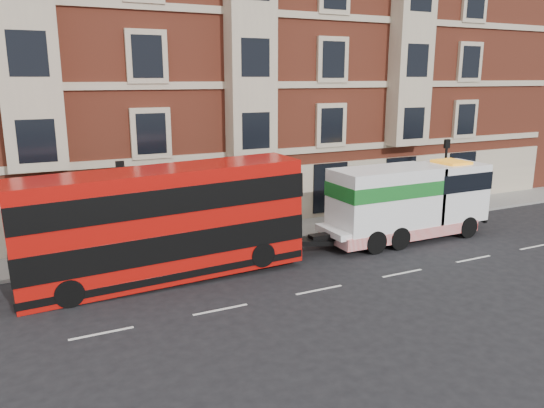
{
  "coord_description": "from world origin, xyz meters",
  "views": [
    {
      "loc": [
        -9.91,
        -16.12,
        7.88
      ],
      "look_at": [
        -0.03,
        4.0,
        2.51
      ],
      "focal_mm": 35.0,
      "sensor_mm": 36.0,
      "label": 1
    }
  ],
  "objects": [
    {
      "name": "ground",
      "position": [
        0.0,
        0.0,
        0.0
      ],
      "size": [
        120.0,
        120.0,
        0.0
      ],
      "primitive_type": "plane",
      "color": "black",
      "rests_on": "ground"
    },
    {
      "name": "sidewalk",
      "position": [
        0.0,
        7.5,
        0.07
      ],
      "size": [
        90.0,
        3.0,
        0.15
      ],
      "primitive_type": "cube",
      "color": "slate",
      "rests_on": "ground"
    },
    {
      "name": "victorian_terrace",
      "position": [
        0.5,
        15.0,
        10.07
      ],
      "size": [
        45.0,
        12.0,
        20.4
      ],
      "color": "brown",
      "rests_on": "ground"
    },
    {
      "name": "lamp_post_west",
      "position": [
        -6.0,
        6.2,
        2.68
      ],
      "size": [
        0.35,
        0.15,
        4.35
      ],
      "color": "black",
      "rests_on": "sidewalk"
    },
    {
      "name": "lamp_post_east",
      "position": [
        12.0,
        6.2,
        2.68
      ],
      "size": [
        0.35,
        0.15,
        4.35
      ],
      "color": "black",
      "rests_on": "sidewalk"
    },
    {
      "name": "double_decker_bus",
      "position": [
        -4.92,
        3.7,
        2.37
      ],
      "size": [
        11.06,
        2.54,
        4.48
      ],
      "color": "#B40F0A",
      "rests_on": "ground"
    },
    {
      "name": "tow_truck",
      "position": [
        7.14,
        3.7,
        1.96
      ],
      "size": [
        8.86,
        2.62,
        3.69
      ],
      "color": "white",
      "rests_on": "ground"
    },
    {
      "name": "pedestrian",
      "position": [
        -8.54,
        6.15,
        0.91
      ],
      "size": [
        0.65,
        0.55,
        1.52
      ],
      "primitive_type": "imported",
      "rotation": [
        0.0,
        0.0,
        -0.4
      ],
      "color": "#17202E",
      "rests_on": "sidewalk"
    }
  ]
}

